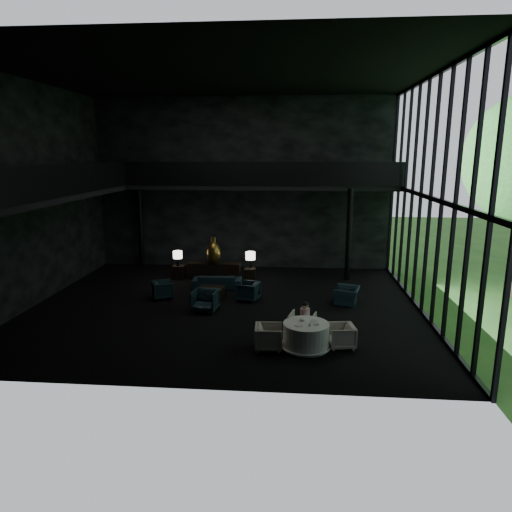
# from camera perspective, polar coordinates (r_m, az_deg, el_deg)

# --- Properties ---
(floor) EXTENTS (14.00, 12.00, 0.02)m
(floor) POSITION_cam_1_polar(r_m,az_deg,el_deg) (16.77, -3.79, -6.28)
(floor) COLOR black
(floor) RESTS_ON ground
(ceiling) EXTENTS (14.00, 12.00, 0.02)m
(ceiling) POSITION_cam_1_polar(r_m,az_deg,el_deg) (16.05, -4.24, 21.82)
(ceiling) COLOR black
(ceiling) RESTS_ON ground
(wall_back) EXTENTS (14.00, 0.04, 8.00)m
(wall_back) POSITION_cam_1_polar(r_m,az_deg,el_deg) (21.85, -1.60, 8.92)
(wall_back) COLOR black
(wall_back) RESTS_ON ground
(wall_front) EXTENTS (14.00, 0.04, 8.00)m
(wall_front) POSITION_cam_1_polar(r_m,az_deg,el_deg) (10.07, -9.17, 4.24)
(wall_front) COLOR black
(wall_front) RESTS_ON ground
(wall_left) EXTENTS (0.04, 12.00, 8.00)m
(wall_left) POSITION_cam_1_polar(r_m,az_deg,el_deg) (18.34, -26.34, 6.87)
(wall_left) COLOR black
(wall_left) RESTS_ON ground
(curtain_wall) EXTENTS (0.20, 12.00, 8.00)m
(curtain_wall) POSITION_cam_1_polar(r_m,az_deg,el_deg) (16.38, 20.99, 6.80)
(curtain_wall) COLOR black
(curtain_wall) RESTS_ON ground
(mezzanine_left) EXTENTS (2.00, 12.00, 0.25)m
(mezzanine_left) POSITION_cam_1_polar(r_m,az_deg,el_deg) (17.84, -23.56, 7.01)
(mezzanine_left) COLOR black
(mezzanine_left) RESTS_ON wall_left
(mezzanine_back) EXTENTS (12.00, 2.00, 0.25)m
(mezzanine_back) POSITION_cam_1_polar(r_m,az_deg,el_deg) (20.77, 0.87, 8.72)
(mezzanine_back) COLOR black
(mezzanine_back) RESTS_ON wall_back
(railing_left) EXTENTS (0.06, 12.00, 1.00)m
(railing_left) POSITION_cam_1_polar(r_m,az_deg,el_deg) (17.35, -20.79, 9.09)
(railing_left) COLOR black
(railing_left) RESTS_ON mezzanine_left
(railing_back) EXTENTS (12.00, 0.06, 1.00)m
(railing_back) POSITION_cam_1_polar(r_m,az_deg,el_deg) (19.74, 0.67, 10.25)
(railing_back) COLOR black
(railing_back) RESTS_ON mezzanine_back
(column_nw) EXTENTS (0.24, 0.24, 4.00)m
(column_nw) POSITION_cam_1_polar(r_m,az_deg,el_deg) (22.88, -14.22, 3.67)
(column_nw) COLOR black
(column_nw) RESTS_ON floor
(column_ne) EXTENTS (0.24, 0.24, 4.00)m
(column_ne) POSITION_cam_1_polar(r_m,az_deg,el_deg) (20.11, 11.53, 2.59)
(column_ne) COLOR black
(column_ne) RESTS_ON floor
(console) EXTENTS (2.26, 0.51, 0.72)m
(console) POSITION_cam_1_polar(r_m,az_deg,el_deg) (20.30, -5.19, -1.85)
(console) COLOR black
(console) RESTS_ON floor
(bronze_urn) EXTENTS (0.64, 0.64, 1.19)m
(bronze_urn) POSITION_cam_1_polar(r_m,az_deg,el_deg) (19.93, -5.32, 0.44)
(bronze_urn) COLOR #9C6121
(bronze_urn) RESTS_ON console
(side_table_left) EXTENTS (0.54, 0.54, 0.59)m
(side_table_left) POSITION_cam_1_polar(r_m,az_deg,el_deg) (20.59, -9.61, -1.96)
(side_table_left) COLOR black
(side_table_left) RESTS_ON floor
(table_lamp_left) EXTENTS (0.40, 0.40, 0.68)m
(table_lamp_left) POSITION_cam_1_polar(r_m,az_deg,el_deg) (20.30, -9.77, 0.08)
(table_lamp_left) COLOR black
(table_lamp_left) RESTS_ON side_table_left
(side_table_right) EXTENTS (0.49, 0.49, 0.54)m
(side_table_right) POSITION_cam_1_polar(r_m,az_deg,el_deg) (19.97, -0.73, -2.30)
(side_table_right) COLOR black
(side_table_right) RESTS_ON floor
(table_lamp_right) EXTENTS (0.42, 0.42, 0.71)m
(table_lamp_right) POSITION_cam_1_polar(r_m,az_deg,el_deg) (19.90, -0.70, -0.06)
(table_lamp_right) COLOR black
(table_lamp_right) RESTS_ON side_table_right
(sofa) EXTENTS (1.94, 0.67, 0.75)m
(sofa) POSITION_cam_1_polar(r_m,az_deg,el_deg) (18.86, -4.86, -2.94)
(sofa) COLOR black
(sofa) RESTS_ON floor
(lounge_armchair_west) EXTENTS (0.90, 0.92, 0.73)m
(lounge_armchair_west) POSITION_cam_1_polar(r_m,az_deg,el_deg) (17.87, -11.57, -4.09)
(lounge_armchair_west) COLOR black
(lounge_armchair_west) RESTS_ON floor
(lounge_armchair_east) EXTENTS (0.90, 0.93, 0.79)m
(lounge_armchair_east) POSITION_cam_1_polar(r_m,az_deg,el_deg) (17.26, -1.01, -4.31)
(lounge_armchair_east) COLOR black
(lounge_armchair_east) RESTS_ON floor
(lounge_armchair_south) EXTENTS (1.03, 0.98, 0.96)m
(lounge_armchair_south) POSITION_cam_1_polar(r_m,az_deg,el_deg) (16.15, -6.39, -5.30)
(lounge_armchair_south) COLOR #132733
(lounge_armchair_south) RESTS_ON floor
(window_armchair) EXTENTS (0.77, 0.99, 0.77)m
(window_armchair) POSITION_cam_1_polar(r_m,az_deg,el_deg) (17.21, 11.32, -4.66)
(window_armchair) COLOR black
(window_armchair) RESTS_ON floor
(coffee_table) EXTENTS (1.08, 1.08, 0.43)m
(coffee_table) POSITION_cam_1_polar(r_m,az_deg,el_deg) (17.54, -5.76, -4.71)
(coffee_table) COLOR black
(coffee_table) RESTS_ON floor
(dining_table) EXTENTS (1.48, 1.48, 0.75)m
(dining_table) POSITION_cam_1_polar(r_m,az_deg,el_deg) (13.29, 6.24, -10.06)
(dining_table) COLOR white
(dining_table) RESTS_ON floor
(dining_chair_north) EXTENTS (0.89, 0.85, 0.77)m
(dining_chair_north) POSITION_cam_1_polar(r_m,az_deg,el_deg) (14.15, 5.79, -8.34)
(dining_chair_north) COLOR #B4A89F
(dining_chair_north) RESTS_ON floor
(dining_chair_east) EXTENTS (0.75, 0.78, 0.71)m
(dining_chair_east) POSITION_cam_1_polar(r_m,az_deg,el_deg) (13.48, 10.59, -9.73)
(dining_chair_east) COLOR #AC9B8D
(dining_chair_east) RESTS_ON floor
(dining_chair_west) EXTENTS (0.75, 0.79, 0.78)m
(dining_chair_west) POSITION_cam_1_polar(r_m,az_deg,el_deg) (13.14, 1.61, -9.96)
(dining_chair_west) COLOR #B3A395
(dining_chair_west) RESTS_ON floor
(child) EXTENTS (0.29, 0.29, 0.63)m
(child) POSITION_cam_1_polar(r_m,az_deg,el_deg) (14.00, 6.14, -6.94)
(child) COLOR #CA88A9
(child) RESTS_ON dining_chair_north
(plate_a) EXTENTS (0.25, 0.25, 0.01)m
(plate_a) POSITION_cam_1_polar(r_m,az_deg,el_deg) (12.94, 5.37, -8.63)
(plate_a) COLOR white
(plate_a) RESTS_ON dining_table
(plate_b) EXTENTS (0.31, 0.31, 0.02)m
(plate_b) POSITION_cam_1_polar(r_m,az_deg,el_deg) (13.30, 7.25, -8.07)
(plate_b) COLOR white
(plate_b) RESTS_ON dining_table
(saucer) EXTENTS (0.20, 0.20, 0.01)m
(saucer) POSITION_cam_1_polar(r_m,az_deg,el_deg) (13.05, 7.53, -8.50)
(saucer) COLOR white
(saucer) RESTS_ON dining_table
(coffee_cup) EXTENTS (0.10, 0.10, 0.07)m
(coffee_cup) POSITION_cam_1_polar(r_m,az_deg,el_deg) (13.00, 7.68, -8.40)
(coffee_cup) COLOR white
(coffee_cup) RESTS_ON saucer
(cereal_bowl) EXTENTS (0.17, 0.17, 0.08)m
(cereal_bowl) POSITION_cam_1_polar(r_m,az_deg,el_deg) (13.27, 5.81, -7.92)
(cereal_bowl) COLOR white
(cereal_bowl) RESTS_ON dining_table
(cream_pot) EXTENTS (0.07, 0.07, 0.08)m
(cream_pot) POSITION_cam_1_polar(r_m,az_deg,el_deg) (12.90, 6.72, -8.58)
(cream_pot) COLOR #99999E
(cream_pot) RESTS_ON dining_table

